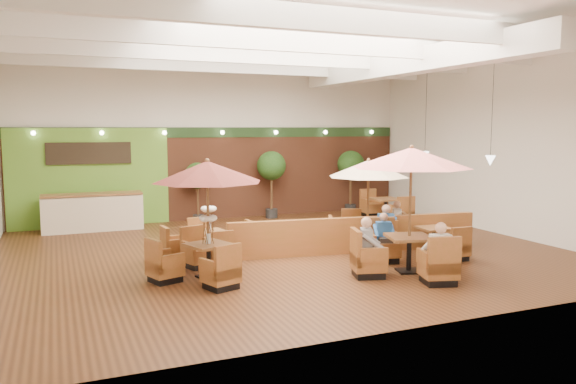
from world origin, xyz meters
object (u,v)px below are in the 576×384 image
table_5 (386,210)px  diner_3 (385,223)px  booth_divider (356,235)px  table_3 (209,242)px  topiary_0 (198,178)px  diner_1 (384,232)px  table_1 (408,182)px  diner_2 (369,241)px  diner_0 (439,247)px  service_counter (93,212)px  table_2 (368,186)px  diner_4 (395,217)px  topiary_1 (271,168)px  table_4 (434,240)px  topiary_2 (351,167)px  table_0 (205,193)px

table_5 → diner_3: 5.20m
booth_divider → table_3: bearing=173.7°
topiary_0 → diner_1: (2.77, -7.24, -0.80)m
table_1 → diner_2: table_1 is taller
diner_0 → service_counter: bearing=134.9°
table_1 → diner_0: size_ratio=3.47×
table_2 → table_5: bearing=75.1°
diner_2 → diner_4: diner_2 is taller
topiary_1 → booth_divider: bearing=-90.1°
table_4 → topiary_2: (1.38, 6.89, 1.43)m
table_5 → diner_4: bearing=-114.6°
service_counter → topiary_2: size_ratio=1.27×
table_4 → diner_2: size_ratio=2.67×
diner_0 → diner_1: size_ratio=1.16×
service_counter → table_1: 10.23m
service_counter → table_0: table_0 is taller
service_counter → diner_2: size_ratio=3.53×
service_counter → diner_3: size_ratio=3.77×
table_3 → topiary_2: bearing=31.7°
diner_3 → diner_4: 1.24m
service_counter → diner_0: diner_0 is taller
table_5 → diner_0: size_ratio=3.13×
service_counter → table_1: bearing=-53.0°
table_3 → booth_divider: bearing=-19.3°
topiary_2 → topiary_1: bearing=180.0°
table_4 → diner_3: size_ratio=2.85×
table_5 → service_counter: bearing=173.7°
table_1 → table_4: (1.80, 1.39, -1.71)m
table_2 → booth_divider: bearing=-115.0°
booth_divider → table_1: bearing=-81.4°
booth_divider → diner_2: (-0.92, -2.17, 0.31)m
table_3 → diner_1: table_3 is taller
diner_1 → topiary_0: bearing=-50.1°
service_counter → table_5: size_ratio=1.14×
topiary_0 → table_4: bearing=-56.8°
table_1 → table_2: (0.67, 2.80, -0.38)m
topiary_2 → diner_2: topiary_2 is taller
table_1 → diner_2: 1.58m
topiary_1 → table_3: bearing=-125.1°
table_1 → table_5: bearing=76.9°
topiary_1 → diner_4: size_ratio=3.24×
diner_3 → topiary_2: bearing=83.7°
topiary_0 → diner_3: (3.37, -6.36, -0.77)m
table_0 → diner_0: (4.30, -2.33, -1.06)m
table_2 → table_5: table_2 is taller
service_counter → diner_4: (7.64, -5.29, 0.15)m
service_counter → table_0: size_ratio=1.13×
service_counter → diner_4: bearing=-34.7°
table_5 → booth_divider: bearing=-126.2°
table_3 → topiary_1: (3.66, 5.22, 1.37)m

